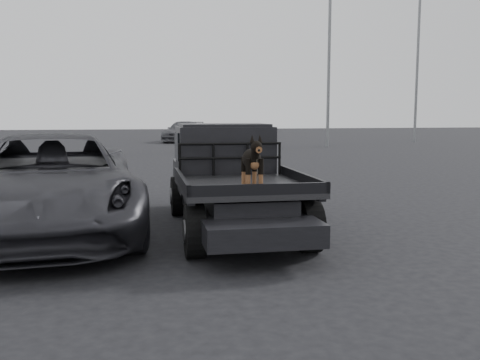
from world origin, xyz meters
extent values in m
plane|color=black|center=(0.00, 0.00, 0.00)|extent=(120.00, 120.00, 0.00)
imported|color=#2D2C32|center=(-3.29, 1.98, 0.83)|extent=(3.31, 6.22, 1.66)
imported|color=#48484D|center=(1.16, 30.04, 0.70)|extent=(3.61, 5.23, 1.41)
cylinder|color=slate|center=(9.10, 22.93, 5.79)|extent=(0.18, 0.18, 11.58)
cylinder|color=slate|center=(16.96, 27.08, 7.49)|extent=(0.18, 0.18, 14.98)
camera|label=1|loc=(-1.83, -7.24, 2.00)|focal=40.00mm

